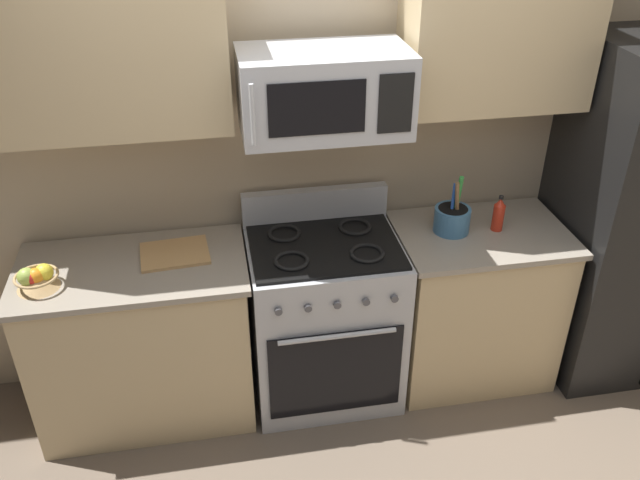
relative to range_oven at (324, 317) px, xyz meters
The scene contains 11 objects.
wall_back 0.91m from the range_oven, 90.00° to the left, with size 8.00×0.10×2.60m, color tan.
counter_left 0.93m from the range_oven, behind, with size 1.09×0.61×0.91m.
range_oven is the anchor object (origin of this frame).
counter_right 0.83m from the range_oven, ahead, with size 0.88×0.61×0.91m.
microwave 1.22m from the range_oven, 90.05° to the left, with size 0.74×0.44×0.36m.
upper_cabinets_left 1.72m from the range_oven, behind, with size 1.08×0.34×0.76m.
upper_cabinets_right 1.66m from the range_oven, 10.54° to the left, with size 0.87×0.34×0.76m.
utensil_crock 0.84m from the range_oven, ahead, with size 0.18×0.18×0.32m.
fruit_basket 1.42m from the range_oven, behind, with size 0.20×0.20×0.10m.
cutting_board 0.85m from the range_oven, behind, with size 0.32×0.26×0.02m, color tan.
bottle_hot_sauce 1.04m from the range_oven, ahead, with size 0.06×0.06×0.19m.
Camera 1 is at (-0.52, -2.05, 2.65)m, focal length 37.38 mm.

